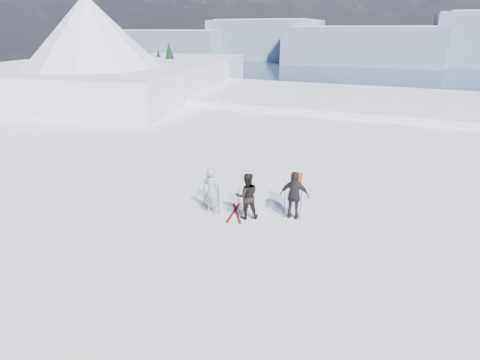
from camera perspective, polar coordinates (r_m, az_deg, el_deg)
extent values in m
plane|color=white|center=(71.92, 18.97, 1.34)|extent=(220.00, 208.01, 71.62)
cube|color=white|center=(40.02, 17.26, 2.07)|extent=(180.00, 16.00, 14.00)
plane|color=navy|center=(299.98, 22.50, 13.49)|extent=(820.00, 820.00, 0.00)
cube|color=slate|center=(529.94, -10.32, 19.66)|extent=(150.00, 80.00, 34.00)
cube|color=white|center=(529.61, -10.43, 21.17)|extent=(127.50, 70.00, 8.00)
cube|color=slate|center=(504.90, 3.99, 20.51)|extent=(130.00, 80.00, 46.00)
cube|color=white|center=(504.76, 4.06, 22.78)|extent=(110.50, 70.00, 8.00)
cube|color=slate|center=(450.12, 18.08, 18.86)|extent=(160.00, 80.00, 38.00)
cube|color=white|center=(449.78, 18.34, 20.88)|extent=(136.00, 70.00, 8.00)
cube|color=white|center=(48.58, -17.83, 7.31)|extent=(29.19, 35.68, 16.00)
cone|color=white|center=(40.75, -21.70, 18.50)|extent=(18.00, 18.00, 9.00)
cone|color=white|center=(53.78, -20.07, 14.93)|extent=(16.00, 16.00, 8.00)
cube|color=#2D2B28|center=(52.63, -6.73, 4.78)|extent=(21.55, 17.87, 14.25)
cone|color=black|center=(45.01, -8.57, 10.29)|extent=(6.16, 6.16, 11.00)
cone|color=black|center=(45.86, -5.06, 10.02)|extent=(5.60, 5.60, 10.00)
cone|color=black|center=(53.62, -11.86, 12.49)|extent=(6.72, 6.72, 12.00)
cone|color=black|center=(48.92, -4.49, 10.80)|extent=(5.60, 5.60, 10.00)
cone|color=black|center=(50.26, -10.29, 12.56)|extent=(7.28, 7.28, 13.00)
cone|color=black|center=(48.54, -13.13, 10.82)|extent=(6.16, 6.16, 11.00)
cone|color=black|center=(44.65, -12.05, 8.64)|extent=(5.04, 5.04, 9.00)
imported|color=#979EA5|center=(14.04, -4.32, -1.57)|extent=(0.72, 0.53, 1.81)
imported|color=black|center=(13.60, 1.05, -2.45)|extent=(1.07, 1.00, 1.76)
imported|color=black|center=(13.69, 8.31, -2.36)|extent=(1.11, 0.55, 1.83)
cube|color=#C33C12|center=(13.47, 8.76, 2.73)|extent=(0.41, 0.26, 0.58)
cylinder|color=black|center=(14.16, -5.41, -2.41)|extent=(0.02, 0.02, 1.35)
cylinder|color=black|center=(13.97, -3.30, -2.90)|extent=(0.02, 0.02, 1.27)
cylinder|color=black|center=(13.73, -0.19, -3.47)|extent=(0.02, 0.02, 1.20)
cylinder|color=black|center=(13.58, 1.94, -3.94)|extent=(0.02, 0.02, 1.14)
cylinder|color=black|center=(13.80, 6.80, -3.46)|extent=(0.02, 0.02, 1.22)
cylinder|color=black|center=(13.73, 9.25, -3.81)|extent=(0.02, 0.02, 1.19)
cube|color=black|center=(14.31, -1.02, -4.98)|extent=(0.28, 1.70, 0.03)
cube|color=black|center=(14.26, -0.50, -5.08)|extent=(0.97, 1.49, 0.03)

